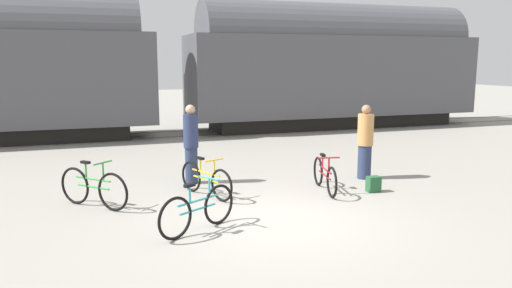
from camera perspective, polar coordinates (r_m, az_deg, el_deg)
name	(u,v)px	position (r m, az deg, el deg)	size (l,w,h in m)	color
ground_plane	(276,220)	(9.04, 2.26, -8.64)	(80.00, 80.00, 0.00)	gray
freight_train	(171,63)	(19.24, -9.71, 9.08)	(26.04, 2.86, 5.13)	black
rail_near	(176,137)	(18.75, -9.12, 0.84)	(38.04, 0.07, 0.01)	#4C4238
rail_far	(170,131)	(20.15, -9.82, 1.43)	(38.04, 0.07, 0.01)	#4C4238
bicycle_green	(93,188)	(10.14, -18.08, -4.77)	(1.23, 1.31, 0.93)	black
bicycle_yellow	(206,180)	(10.48, -5.75, -4.08)	(0.74, 1.60, 0.83)	black
bicycle_teal	(198,210)	(8.39, -6.65, -7.48)	(1.48, 0.95, 0.88)	black
bicycle_maroon	(325,176)	(10.93, 7.86, -3.59)	(0.46, 1.69, 0.82)	black
person_in_navy	(191,144)	(11.54, -7.44, 0.01)	(0.34, 0.34, 1.82)	#283351
person_in_tan	(365,142)	(12.17, 12.37, 0.21)	(0.38, 0.38, 1.78)	#283351
backpack	(373,184)	(11.12, 13.28, -4.49)	(0.28, 0.20, 0.34)	#235633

